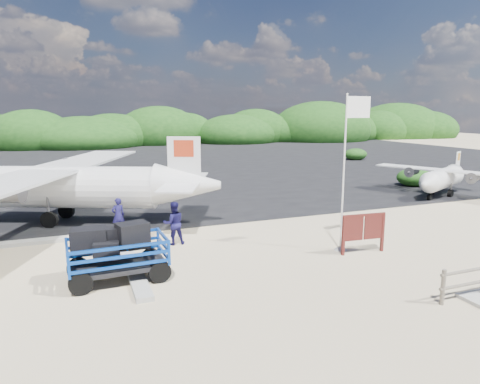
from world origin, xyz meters
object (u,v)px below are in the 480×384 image
Objects in this scene: aircraft_large at (329,167)px; baggage_cart at (119,280)px; crew_b at (174,223)px; crew_a at (118,215)px; aircraft_small at (64,160)px; flagpole at (340,250)px; signboard at (362,253)px.

baggage_cart is at bearing 68.29° from aircraft_large.
crew_b is (2.41, 3.01, 0.86)m from baggage_cart.
aircraft_small is (-2.69, 31.24, -0.77)m from crew_a.
aircraft_large reaches higher than aircraft_small.
aircraft_small is at bearing -99.35° from crew_a.
flagpole is 0.34× the size of aircraft_large.
crew_a is at bearing 60.48° from aircraft_large.
aircraft_small is (-23.20, 15.76, 0.00)m from aircraft_large.
crew_b is 34.01m from aircraft_small.
crew_a is at bearing 82.07° from baggage_cart.
flagpole reaches higher than aircraft_large.
crew_b is (-6.27, 3.58, 0.86)m from signboard.
flagpole is at bearing 81.71° from aircraft_large.
aircraft_large is (18.64, 17.93, -0.86)m from crew_b.
flagpole is at bearing -1.85° from baggage_cart.
signboard is 0.27× the size of aircraft_small.
crew_a reaches higher than baggage_cart.
aircraft_large reaches higher than baggage_cart.
baggage_cart reaches higher than signboard.
flagpole is 0.83m from signboard.
aircraft_large is 28.05m from aircraft_small.
crew_b is 0.10× the size of aircraft_large.
aircraft_small is (-10.83, 37.27, 0.00)m from signboard.
baggage_cart is 0.19× the size of aircraft_large.
aircraft_large is (20.51, 15.48, -0.77)m from crew_a.
baggage_cart is at bearing -179.23° from signboard.
aircraft_large is 2.53× the size of aircraft_small.
aircraft_large is at bearing 42.55° from baggage_cart.
flagpole is 3.38× the size of crew_b.
baggage_cart is 1.72× the size of signboard.
flagpole is 0.85× the size of aircraft_small.
crew_b is 25.88m from aircraft_large.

